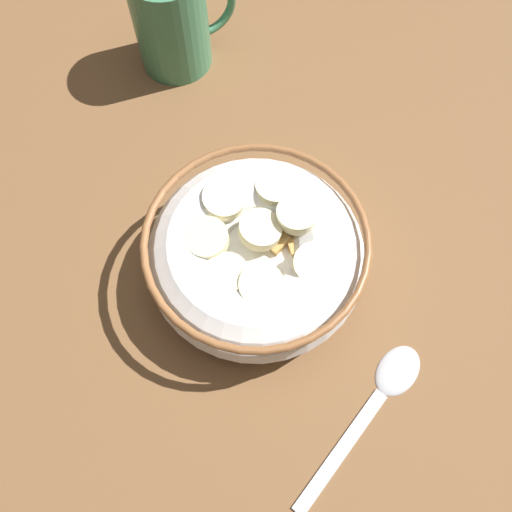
% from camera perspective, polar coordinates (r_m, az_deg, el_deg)
% --- Properties ---
extents(ground_plane, '(1.16, 1.16, 0.02)m').
position_cam_1_polar(ground_plane, '(0.45, 0.00, -2.04)').
color(ground_plane, brown).
extents(cereal_bowl, '(0.17, 0.17, 0.06)m').
position_cam_1_polar(cereal_bowl, '(0.41, 0.02, 0.19)').
color(cereal_bowl, white).
rests_on(cereal_bowl, ground_plane).
extents(spoon, '(0.14, 0.08, 0.01)m').
position_cam_1_polar(spoon, '(0.43, 13.37, -13.65)').
color(spoon, '#B7B7BC').
rests_on(spoon, ground_plane).
extents(coffee_mug, '(0.10, 0.07, 0.10)m').
position_cam_1_polar(coffee_mug, '(0.54, -8.78, 23.50)').
color(coffee_mug, '#3F7F59').
rests_on(coffee_mug, ground_plane).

